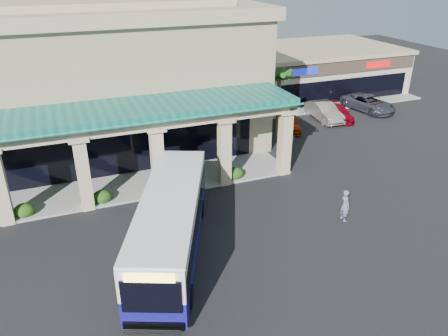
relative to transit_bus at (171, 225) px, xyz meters
name	(u,v)px	position (x,y,z in m)	size (l,w,h in m)	color
ground	(233,227)	(3.84, 1.00, -1.67)	(110.00, 110.00, 0.00)	black
main_building	(57,78)	(-4.16, 17.00, 4.00)	(30.80, 14.80, 11.35)	tan
arcade	(71,157)	(-4.16, 7.80, 1.18)	(30.00, 6.20, 5.70)	#0F5C52
strip_mall	(298,70)	(21.84, 25.00, 0.78)	(22.50, 12.50, 4.90)	beige
palm_0	(278,103)	(12.34, 12.00, 1.63)	(2.40, 2.40, 6.60)	#0F3A0F
palm_1	(272,96)	(13.34, 15.00, 1.23)	(2.40, 2.40, 5.80)	#0F3A0F
broadleaf_tree	(230,90)	(11.34, 20.00, 0.73)	(2.60, 2.60, 4.81)	#1D440F
transit_bus	(171,225)	(0.00, 0.00, 0.00)	(2.79, 11.97, 3.34)	navy
pedestrian	(345,205)	(10.16, -0.66, -0.69)	(0.72, 0.47, 1.97)	slate
car_silver	(289,122)	(14.64, 13.90, -0.94)	(1.72, 4.27, 1.46)	#9D2402
car_white	(324,111)	(18.99, 15.02, -0.84)	(1.76, 5.04, 1.66)	slate
car_red	(338,113)	(20.36, 14.65, -1.03)	(1.80, 4.42, 1.28)	maroon
car_gray	(368,103)	(24.67, 15.75, -0.87)	(2.66, 5.78, 1.61)	#3B3D48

